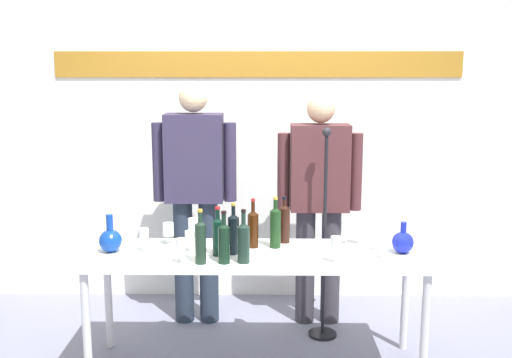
{
  "coord_description": "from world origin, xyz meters",
  "views": [
    {
      "loc": [
        0.05,
        -3.58,
        1.89
      ],
      "look_at": [
        0.0,
        0.15,
        1.18
      ],
      "focal_mm": 42.59,
      "sensor_mm": 36.0,
      "label": 1
    }
  ],
  "objects_px": {
    "wine_glass_left_4": "(194,225)",
    "wine_glass_right_4": "(386,240)",
    "decanter_blue_left": "(110,240)",
    "wine_bottle_7": "(218,235)",
    "wine_glass_left_0": "(190,237)",
    "wine_bottle_3": "(284,222)",
    "decanter_blue_right": "(403,242)",
    "wine_glass_left_3": "(144,236)",
    "wine_glass_left_2": "(168,230)",
    "wine_glass_right_1": "(360,226)",
    "wine_glass_right_2": "(336,244)",
    "wine_bottle_1": "(224,241)",
    "wine_bottle_0": "(234,232)",
    "wine_glass_left_1": "(181,247)",
    "wine_glass_right_0": "(380,236)",
    "display_table": "(256,263)",
    "wine_bottle_6": "(275,226)",
    "wine_bottle_4": "(200,240)",
    "wine_glass_right_3": "(347,228)",
    "presenter_right": "(319,195)",
    "wine_bottle_2": "(253,228)",
    "microphone_stand": "(324,269)",
    "wine_bottle_5": "(244,241)",
    "presenter_left": "(195,188)"
  },
  "relations": [
    {
      "from": "display_table",
      "to": "wine_glass_left_4",
      "type": "bearing_deg",
      "value": 151.84
    },
    {
      "from": "wine_bottle_3",
      "to": "wine_bottle_0",
      "type": "bearing_deg",
      "value": -142.02
    },
    {
      "from": "wine_bottle_2",
      "to": "wine_bottle_6",
      "type": "height_order",
      "value": "wine_bottle_6"
    },
    {
      "from": "wine_bottle_5",
      "to": "wine_glass_left_4",
      "type": "bearing_deg",
      "value": 129.45
    },
    {
      "from": "wine_bottle_7",
      "to": "wine_glass_left_2",
      "type": "bearing_deg",
      "value": 146.21
    },
    {
      "from": "wine_glass_left_4",
      "to": "wine_glass_right_2",
      "type": "bearing_deg",
      "value": -25.11
    },
    {
      "from": "wine_bottle_1",
      "to": "wine_bottle_3",
      "type": "xyz_separation_m",
      "value": [
        0.36,
        0.43,
        0.0
      ]
    },
    {
      "from": "decanter_blue_right",
      "to": "wine_glass_left_4",
      "type": "height_order",
      "value": "decanter_blue_right"
    },
    {
      "from": "wine_bottle_1",
      "to": "presenter_left",
      "type": "bearing_deg",
      "value": 106.61
    },
    {
      "from": "display_table",
      "to": "decanter_blue_left",
      "type": "height_order",
      "value": "decanter_blue_left"
    },
    {
      "from": "wine_bottle_0",
      "to": "wine_glass_right_4",
      "type": "distance_m",
      "value": 0.91
    },
    {
      "from": "wine_bottle_2",
      "to": "microphone_stand",
      "type": "relative_size",
      "value": 0.21
    },
    {
      "from": "wine_bottle_3",
      "to": "wine_glass_left_4",
      "type": "bearing_deg",
      "value": -179.66
    },
    {
      "from": "presenter_right",
      "to": "wine_glass_right_4",
      "type": "xyz_separation_m",
      "value": [
        0.32,
        -0.82,
        -0.09
      ]
    },
    {
      "from": "decanter_blue_left",
      "to": "wine_bottle_7",
      "type": "height_order",
      "value": "wine_bottle_7"
    },
    {
      "from": "decanter_blue_left",
      "to": "wine_glass_right_4",
      "type": "bearing_deg",
      "value": -4.42
    },
    {
      "from": "wine_glass_left_2",
      "to": "wine_bottle_3",
      "type": "bearing_deg",
      "value": 4.21
    },
    {
      "from": "wine_glass_left_3",
      "to": "wine_glass_right_0",
      "type": "bearing_deg",
      "value": 1.63
    },
    {
      "from": "presenter_left",
      "to": "wine_glass_left_4",
      "type": "distance_m",
      "value": 0.5
    },
    {
      "from": "decanter_blue_left",
      "to": "wine_glass_left_3",
      "type": "relative_size",
      "value": 1.55
    },
    {
      "from": "wine_glass_left_0",
      "to": "wine_bottle_3",
      "type": "bearing_deg",
      "value": 19.69
    },
    {
      "from": "wine_glass_left_3",
      "to": "wine_glass_right_0",
      "type": "xyz_separation_m",
      "value": [
        1.45,
        0.04,
        -0.0
      ]
    },
    {
      "from": "wine_bottle_0",
      "to": "wine_glass_left_1",
      "type": "relative_size",
      "value": 2.12
    },
    {
      "from": "display_table",
      "to": "wine_glass_right_3",
      "type": "bearing_deg",
      "value": 18.06
    },
    {
      "from": "presenter_left",
      "to": "wine_bottle_6",
      "type": "xyz_separation_m",
      "value": [
        0.57,
        -0.59,
        -0.12
      ]
    },
    {
      "from": "wine_glass_left_3",
      "to": "wine_glass_right_2",
      "type": "relative_size",
      "value": 0.96
    },
    {
      "from": "wine_glass_left_3",
      "to": "microphone_stand",
      "type": "xyz_separation_m",
      "value": [
        1.15,
        0.45,
        -0.36
      ]
    },
    {
      "from": "wine_glass_left_1",
      "to": "wine_bottle_1",
      "type": "bearing_deg",
      "value": 2.74
    },
    {
      "from": "presenter_right",
      "to": "wine_bottle_7",
      "type": "bearing_deg",
      "value": -131.94
    },
    {
      "from": "wine_glass_left_4",
      "to": "wine_glass_right_4",
      "type": "xyz_separation_m",
      "value": [
        1.18,
        -0.35,
        0.01
      ]
    },
    {
      "from": "decanter_blue_right",
      "to": "wine_glass_left_3",
      "type": "bearing_deg",
      "value": -179.65
    },
    {
      "from": "wine_bottle_6",
      "to": "wine_glass_right_1",
      "type": "distance_m",
      "value": 0.55
    },
    {
      "from": "wine_bottle_5",
      "to": "microphone_stand",
      "type": "relative_size",
      "value": 0.22
    },
    {
      "from": "wine_glass_left_3",
      "to": "presenter_left",
      "type": "bearing_deg",
      "value": 71.46
    },
    {
      "from": "decanter_blue_left",
      "to": "wine_glass_right_0",
      "type": "relative_size",
      "value": 1.68
    },
    {
      "from": "display_table",
      "to": "wine_glass_right_0",
      "type": "xyz_separation_m",
      "value": [
        0.77,
        0.03,
        0.17
      ]
    },
    {
      "from": "wine_bottle_1",
      "to": "wine_glass_left_4",
      "type": "relative_size",
      "value": 1.97
    },
    {
      "from": "decanter_blue_left",
      "to": "wine_bottle_4",
      "type": "xyz_separation_m",
      "value": [
        0.58,
        -0.21,
        0.06
      ]
    },
    {
      "from": "wine_glass_right_0",
      "to": "wine_bottle_6",
      "type": "bearing_deg",
      "value": 173.45
    },
    {
      "from": "decanter_blue_right",
      "to": "wine_glass_right_4",
      "type": "xyz_separation_m",
      "value": [
        -0.13,
        -0.13,
        0.05
      ]
    },
    {
      "from": "wine_bottle_5",
      "to": "wine_bottle_6",
      "type": "relative_size",
      "value": 0.97
    },
    {
      "from": "decanter_blue_left",
      "to": "wine_glass_right_1",
      "type": "bearing_deg",
      "value": 6.75
    },
    {
      "from": "wine_glass_left_3",
      "to": "wine_glass_right_1",
      "type": "distance_m",
      "value": 1.36
    },
    {
      "from": "display_table",
      "to": "wine_glass_left_2",
      "type": "relative_size",
      "value": 14.95
    },
    {
      "from": "wine_glass_right_1",
      "to": "wine_glass_right_2",
      "type": "height_order",
      "value": "wine_glass_right_1"
    },
    {
      "from": "wine_bottle_1",
      "to": "wine_glass_left_0",
      "type": "xyz_separation_m",
      "value": [
        -0.23,
        0.22,
        -0.04
      ]
    },
    {
      "from": "wine_bottle_7",
      "to": "wine_glass_right_1",
      "type": "distance_m",
      "value": 0.93
    },
    {
      "from": "wine_glass_left_1",
      "to": "wine_bottle_5",
      "type": "bearing_deg",
      "value": 3.66
    },
    {
      "from": "wine_bottle_6",
      "to": "wine_bottle_4",
      "type": "bearing_deg",
      "value": -143.82
    },
    {
      "from": "wine_bottle_1",
      "to": "wine_glass_left_1",
      "type": "relative_size",
      "value": 2.08
    }
  ]
}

